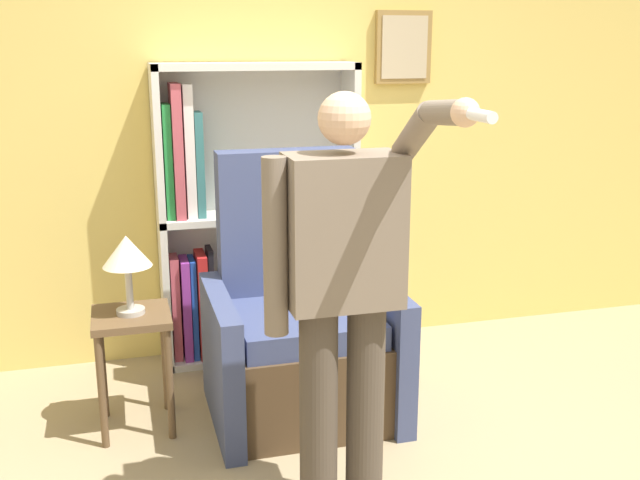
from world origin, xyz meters
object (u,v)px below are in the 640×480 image
armchair (299,335)px  person_standing (343,287)px  side_table (133,339)px  bookcase (235,221)px  table_lamp (127,255)px

armchair → person_standing: bearing=-93.3°
person_standing → armchair: bearing=86.7°
armchair → person_standing: size_ratio=0.78×
person_standing → side_table: 1.31m
bookcase → armchair: (0.19, -0.76, -0.43)m
bookcase → side_table: size_ratio=2.92×
person_standing → table_lamp: person_standing is taller
person_standing → table_lamp: 1.22m
person_standing → table_lamp: bearing=129.2°
bookcase → person_standing: 1.69m
bookcase → table_lamp: bookcase is taller
side_table → table_lamp: size_ratio=1.55×
person_standing → table_lamp: (-0.77, 0.94, -0.08)m
bookcase → armchair: size_ratio=1.32×
bookcase → armchair: 0.89m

